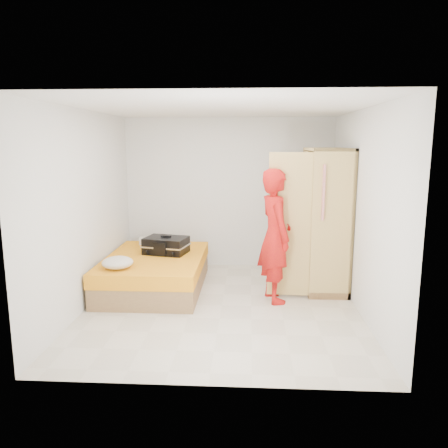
# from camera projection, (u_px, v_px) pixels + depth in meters

# --- Properties ---
(room) EXTENTS (4.00, 4.02, 2.60)m
(room) POSITION_uv_depth(u_px,v_px,m) (222.00, 211.00, 5.68)
(room) COLOR beige
(room) RESTS_ON ground
(bed) EXTENTS (1.42, 2.02, 0.50)m
(bed) POSITION_uv_depth(u_px,v_px,m) (155.00, 272.00, 6.58)
(bed) COLOR olive
(bed) RESTS_ON ground
(wardrobe) EXTENTS (1.17, 1.20, 2.10)m
(wardrobe) POSITION_uv_depth(u_px,v_px,m) (322.00, 223.00, 6.50)
(wardrobe) COLOR tan
(wardrobe) RESTS_ON ground
(person) EXTENTS (0.61, 0.77, 1.84)m
(person) POSITION_uv_depth(u_px,v_px,m) (275.00, 236.00, 5.97)
(person) COLOR red
(person) RESTS_ON ground
(suitcase) EXTENTS (0.73, 0.60, 0.28)m
(suitcase) POSITION_uv_depth(u_px,v_px,m) (166.00, 245.00, 6.70)
(suitcase) COLOR black
(suitcase) RESTS_ON bed
(round_cushion) EXTENTS (0.42, 0.42, 0.16)m
(round_cushion) POSITION_uv_depth(u_px,v_px,m) (118.00, 263.00, 5.89)
(round_cushion) COLOR beige
(round_cushion) RESTS_ON bed
(pillow) EXTENTS (0.54, 0.34, 0.09)m
(pillow) POSITION_uv_depth(u_px,v_px,m) (155.00, 241.00, 7.38)
(pillow) COLOR beige
(pillow) RESTS_ON bed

